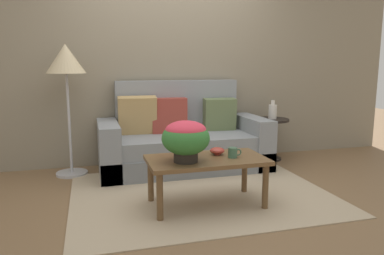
# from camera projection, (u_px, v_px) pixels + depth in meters

# --- Properties ---
(ground_plane) EXTENTS (14.00, 14.00, 0.00)m
(ground_plane) POSITION_uv_depth(u_px,v_px,m) (198.00, 192.00, 3.70)
(ground_plane) COLOR brown
(wall_back) EXTENTS (6.40, 0.12, 2.65)m
(wall_back) POSITION_uv_depth(u_px,v_px,m) (169.00, 58.00, 4.74)
(wall_back) COLOR gray
(wall_back) RESTS_ON ground
(area_rug) EXTENTS (2.45, 1.92, 0.01)m
(area_rug) POSITION_uv_depth(u_px,v_px,m) (200.00, 193.00, 3.63)
(area_rug) COLOR tan
(area_rug) RESTS_ON ground
(couch) EXTENTS (1.99, 0.86, 1.05)m
(couch) POSITION_uv_depth(u_px,v_px,m) (182.00, 142.00, 4.48)
(couch) COLOR slate
(couch) RESTS_ON ground
(coffee_table) EXTENTS (1.05, 0.56, 0.44)m
(coffee_table) POSITION_uv_depth(u_px,v_px,m) (207.00, 164.00, 3.28)
(coffee_table) COLOR brown
(coffee_table) RESTS_ON ground
(side_table) EXTENTS (0.46, 0.46, 0.55)m
(side_table) POSITION_uv_depth(u_px,v_px,m) (271.00, 131.00, 4.88)
(side_table) COLOR black
(side_table) RESTS_ON ground
(floor_lamp) EXTENTS (0.43, 0.43, 1.47)m
(floor_lamp) POSITION_uv_depth(u_px,v_px,m) (66.00, 67.00, 4.06)
(floor_lamp) COLOR #B2B2B7
(floor_lamp) RESTS_ON ground
(potted_plant) EXTENTS (0.41, 0.41, 0.35)m
(potted_plant) POSITION_uv_depth(u_px,v_px,m) (186.00, 137.00, 3.11)
(potted_plant) COLOR black
(potted_plant) RESTS_ON coffee_table
(coffee_mug) EXTENTS (0.13, 0.08, 0.09)m
(coffee_mug) POSITION_uv_depth(u_px,v_px,m) (233.00, 153.00, 3.27)
(coffee_mug) COLOR #3D664C
(coffee_mug) RESTS_ON coffee_table
(snack_bowl) EXTENTS (0.13, 0.13, 0.07)m
(snack_bowl) POSITION_uv_depth(u_px,v_px,m) (217.00, 151.00, 3.38)
(snack_bowl) COLOR #B2382D
(snack_bowl) RESTS_ON coffee_table
(table_vase) EXTENTS (0.11, 0.11, 0.24)m
(table_vase) POSITION_uv_depth(u_px,v_px,m) (273.00, 111.00, 4.84)
(table_vase) COLOR silver
(table_vase) RESTS_ON side_table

